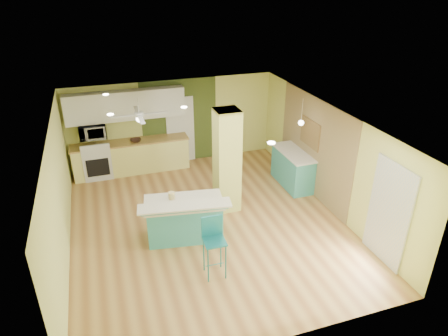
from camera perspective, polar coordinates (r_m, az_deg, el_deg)
The scene contains 23 objects.
floor at distance 9.31m, azimuth -2.43°, elevation -7.81°, with size 6.00×7.00×0.01m, color #966234.
ceiling at distance 8.17m, azimuth -2.77°, elevation 6.91°, with size 6.00×7.00×0.01m, color white.
wall_back at distance 11.82m, azimuth -7.30°, elevation 6.49°, with size 6.00×0.01×2.50m, color #DAE078.
wall_front at distance 5.95m, azimuth 7.12°, elevation -15.78°, with size 6.00×0.01×2.50m, color #DAE078.
wall_left at distance 8.48m, azimuth -22.54°, elevation -3.78°, with size 0.01×7.00×2.50m, color #DAE078.
wall_right at distance 9.83m, azimuth 14.51°, elevation 1.62°, with size 0.01×7.00×2.50m, color #DAE078.
wood_panel at distance 10.28m, azimuth 12.70°, elevation 2.94°, with size 0.02×3.40×2.50m, color olive.
olive_accent at distance 11.84m, azimuth -6.33°, elevation 6.58°, with size 2.20×0.02×2.50m, color #425321.
interior_door at distance 11.90m, azimuth -6.24°, elevation 5.40°, with size 0.82×0.05×2.00m, color silver.
french_door at distance 8.30m, azimuth 22.44°, elevation -6.05°, with size 0.04×1.08×2.10m, color silver.
column at distance 9.27m, azimuth 0.42°, elevation 0.99°, with size 0.55×0.55×2.50m, color #BEC059.
kitchen_run at distance 11.67m, azimuth -13.03°, elevation 1.61°, with size 3.25×0.63×0.94m.
stove at distance 11.64m, azimuth -17.65°, elevation 0.89°, with size 0.76×0.66×1.08m.
upper_cabinets at distance 11.26m, azimuth -13.87°, elevation 8.70°, with size 3.20×0.34×0.80m, color silver.
microwave at distance 11.32m, azimuth -18.26°, elevation 4.98°, with size 0.70×0.48×0.39m, color silver.
ceiling_fan at distance 9.99m, azimuth -12.03°, elevation 7.42°, with size 1.41×1.41×0.61m.
pendant_lamp at distance 10.01m, azimuth 10.95°, elevation 6.38°, with size 0.14×0.14×0.69m.
wall_decor at distance 10.31m, azimuth 12.20°, elevation 4.88°, with size 0.03×0.90×0.70m, color brown.
peninsula at distance 8.65m, azimuth -5.65°, elevation -7.16°, with size 1.92×1.25×1.00m.
bar_stool at distance 7.47m, azimuth -1.54°, elevation -9.85°, with size 0.41×0.41×1.21m.
side_counter at distance 10.82m, azimuth 9.79°, elevation -0.03°, with size 0.64×1.50×0.96m.
fruit_bowl at distance 11.41m, azimuth -12.50°, elevation 3.86°, with size 0.30×0.30×0.07m, color #321D14.
canister at distance 8.54m, azimuth -7.49°, elevation -3.91°, with size 0.14×0.14×0.15m, color gold.
Camera 1 is at (-2.05, -7.43, 5.22)m, focal length 32.00 mm.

